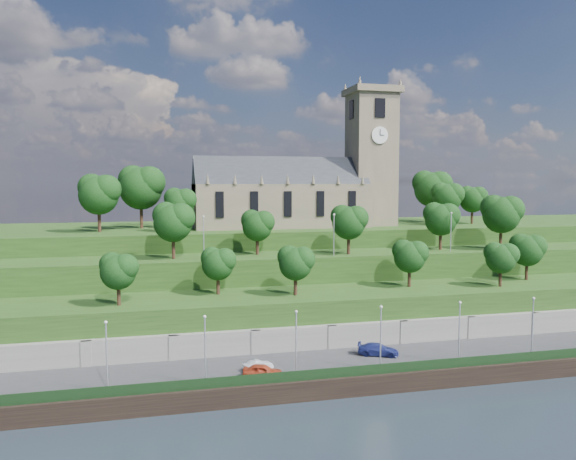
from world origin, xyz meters
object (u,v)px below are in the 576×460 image
object	(u,v)px
car_left	(263,371)
church	(305,186)
car_middle	(258,365)
car_right	(378,349)

from	to	relation	value
car_left	church	bearing A→B (deg)	-1.75
church	car_middle	xyz separation A→B (m)	(-16.59, -40.74, -19.96)
car_right	church	bearing A→B (deg)	23.31
car_right	car_middle	bearing A→B (deg)	121.96
car_left	car_right	distance (m)	16.09
church	car_left	size ratio (longest dim) A/B	8.88
church	car_middle	size ratio (longest dim) A/B	11.26
car_left	car_middle	world-z (taller)	car_left
car_left	car_right	size ratio (longest dim) A/B	0.87
car_middle	car_left	bearing A→B (deg)	167.38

